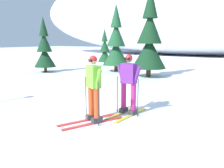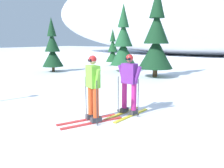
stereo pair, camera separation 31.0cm
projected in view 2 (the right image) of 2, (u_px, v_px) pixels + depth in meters
The scene contains 8 objects.
ground_plane at pixel (83, 108), 7.30m from camera, with size 120.00×120.00×0.00m, color white.
skier_lime_jacket at pixel (93, 88), 5.95m from camera, with size 1.12×1.74×1.75m.
skier_purple_jacket at pixel (129, 83), 6.54m from camera, with size 0.80×1.60×1.74m.
pine_tree_far_left at pixel (52, 49), 15.51m from camera, with size 1.41×1.41×3.65m.
pine_tree_left at pixel (113, 50), 19.67m from camera, with size 1.19×1.19×3.09m.
pine_tree_center_left at pixel (123, 44), 15.59m from camera, with size 1.76×1.76×4.56m.
pine_tree_center at pixel (156, 40), 13.11m from camera, with size 1.99×1.99×5.14m.
snow_ridge_background at pixel (201, 6), 32.03m from camera, with size 51.88×19.15×13.59m, color white.
Camera 2 is at (4.70, -5.30, 2.12)m, focal length 36.75 mm.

